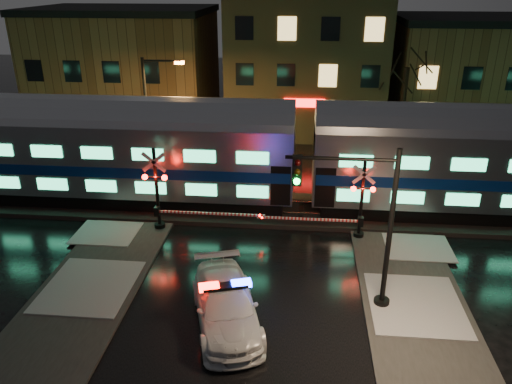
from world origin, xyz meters
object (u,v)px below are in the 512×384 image
police_car (226,305)px  streetlight (151,112)px  traffic_light (362,227)px  crossing_signal_right (353,208)px  crossing_signal_left (164,198)px

police_car → streetlight: (-6.48, 13.62, 3.54)m
police_car → traffic_light: (4.81, 1.52, 2.63)m
police_car → traffic_light: 5.69m
crossing_signal_right → crossing_signal_left: size_ratio=0.93×
crossing_signal_left → streetlight: (-2.40, 6.69, 2.56)m
police_car → streetlight: bearing=99.0°
crossing_signal_right → crossing_signal_left: crossing_signal_left is taller
crossing_signal_right → crossing_signal_left: (-9.17, 0.01, 0.14)m
crossing_signal_left → streetlight: bearing=109.7°
crossing_signal_right → crossing_signal_left: bearing=180.0°
crossing_signal_right → streetlight: streetlight is taller
crossing_signal_right → traffic_light: bearing=-92.9°
crossing_signal_right → traffic_light: 5.70m
police_car → crossing_signal_left: 8.10m
crossing_signal_right → streetlight: size_ratio=0.74×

